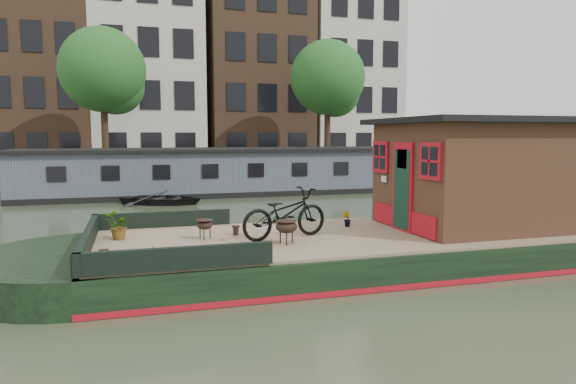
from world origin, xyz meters
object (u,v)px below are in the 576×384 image
object	(u,v)px
bicycle	(285,214)
brazier_front	(286,232)
brazier_rear	(205,229)
dinghy	(162,196)
cabin	(474,172)

from	to	relation	value
bicycle	brazier_front	xyz separation A→B (m)	(-0.12, -0.52, -0.28)
brazier_front	brazier_rear	distance (m)	1.68
brazier_front	brazier_rear	xyz separation A→B (m)	(-1.42, 0.89, -0.03)
bicycle	dinghy	size ratio (longest dim) A/B	0.59
cabin	bicycle	size ratio (longest dim) A/B	2.10
brazier_front	cabin	bearing A→B (deg)	7.53
cabin	bicycle	bearing A→B (deg)	-178.97
brazier_rear	dinghy	world-z (taller)	brazier_rear
bicycle	brazier_front	world-z (taller)	bicycle
brazier_rear	dinghy	xyz separation A→B (m)	(-0.28, 10.68, -0.51)
cabin	brazier_rear	bearing A→B (deg)	177.21
cabin	brazier_front	bearing A→B (deg)	-172.47
brazier_rear	cabin	bearing A→B (deg)	-2.79
bicycle	dinghy	distance (m)	11.23
cabin	dinghy	distance (m)	12.72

